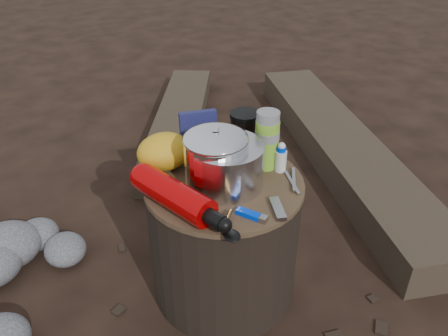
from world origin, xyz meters
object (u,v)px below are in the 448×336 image
thermos (267,140)px  travel_mug (244,133)px  stump (224,238)px  log_main (341,149)px  fuel_bottle (174,195)px  camping_pot (216,158)px

thermos → travel_mug: thermos is taller
stump → log_main: 1.01m
fuel_bottle → thermos: bearing=-8.4°
log_main → camping_pot: camping_pot is taller
stump → thermos: bearing=7.2°
travel_mug → fuel_bottle: bearing=-151.5°
thermos → fuel_bottle: bearing=-169.1°
fuel_bottle → travel_mug: (0.32, 0.17, 0.03)m
fuel_bottle → thermos: 0.34m
camping_pot → stump: bearing=2.7°
log_main → travel_mug: size_ratio=12.82×
thermos → log_main: bearing=30.6°
log_main → thermos: bearing=-132.6°
camping_pot → travel_mug: camping_pot is taller
log_main → camping_pot: 1.11m
camping_pot → fuel_bottle: (-0.15, -0.04, -0.05)m
stump → fuel_bottle: (-0.17, -0.04, 0.26)m
log_main → fuel_bottle: bearing=-138.2°
log_main → stump: bearing=-136.2°
camping_pot → thermos: 0.18m
stump → thermos: thermos is taller
stump → travel_mug: (0.14, 0.13, 0.28)m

